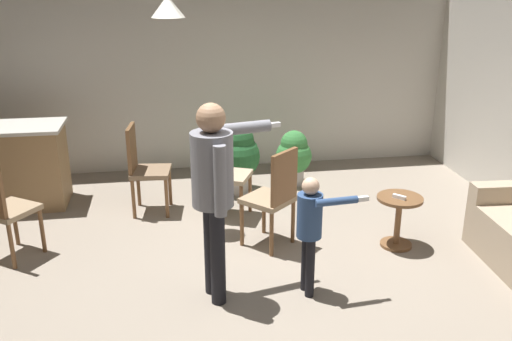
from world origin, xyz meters
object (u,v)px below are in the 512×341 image
at_px(dining_chair_by_counter, 223,169).
at_px(person_child, 311,223).
at_px(person_adult, 214,182).
at_px(dining_chair_spare, 144,166).
at_px(side_table_by_couch, 398,215).
at_px(dining_chair_centre_back, 274,195).
at_px(potted_plant_by_wall, 294,155).
at_px(dining_chair_near_wall, 2,206).
at_px(spare_remote_on_table, 399,197).
at_px(potted_plant_corner, 237,154).
at_px(kitchen_counter, 10,166).

bearing_deg(dining_chair_by_counter, person_child, 41.21).
bearing_deg(person_adult, dining_chair_by_counter, 159.55).
bearing_deg(person_adult, dining_chair_spare, -174.11).
bearing_deg(dining_chair_by_counter, person_adult, 15.64).
bearing_deg(dining_chair_spare, side_table_by_couch, 69.56).
distance_m(dining_chair_centre_back, potted_plant_by_wall, 1.77).
distance_m(dining_chair_near_wall, spare_remote_on_table, 3.69).
bearing_deg(dining_chair_by_counter, dining_chair_centre_back, 50.34).
relative_size(dining_chair_centre_back, potted_plant_corner, 1.15).
distance_m(potted_plant_by_wall, spare_remote_on_table, 1.99).
relative_size(person_adult, dining_chair_spare, 1.65).
relative_size(potted_plant_corner, spare_remote_on_table, 6.66).
bearing_deg(potted_plant_corner, dining_chair_near_wall, -149.38).
xyz_separation_m(side_table_by_couch, dining_chair_centre_back, (-1.20, 0.19, 0.22)).
height_order(person_child, dining_chair_near_wall, person_child).
distance_m(kitchen_counter, potted_plant_corner, 2.60).
relative_size(dining_chair_near_wall, potted_plant_corner, 1.15).
xyz_separation_m(person_child, dining_chair_spare, (-1.39, 1.94, -0.10)).
xyz_separation_m(person_adult, potted_plant_corner, (0.46, 2.32, -0.54)).
bearing_deg(person_adult, dining_chair_centre_back, 129.78).
relative_size(dining_chair_by_counter, potted_plant_corner, 1.15).
height_order(dining_chair_near_wall, spare_remote_on_table, dining_chair_near_wall).
height_order(potted_plant_corner, potted_plant_by_wall, potted_plant_corner).
height_order(dining_chair_near_wall, potted_plant_by_wall, dining_chair_near_wall).
bearing_deg(dining_chair_by_counter, potted_plant_by_wall, 154.55).
height_order(dining_chair_by_counter, potted_plant_by_wall, dining_chair_by_counter).
relative_size(kitchen_counter, dining_chair_near_wall, 1.26).
distance_m(person_adult, dining_chair_by_counter, 1.71).
bearing_deg(kitchen_counter, dining_chair_by_counter, -15.83).
relative_size(kitchen_counter, dining_chair_spare, 1.26).
xyz_separation_m(person_child, potted_plant_by_wall, (0.44, 2.54, -0.26)).
distance_m(person_adult, spare_remote_on_table, 1.96).
bearing_deg(spare_remote_on_table, person_child, -147.90).
xyz_separation_m(side_table_by_couch, potted_plant_by_wall, (-0.62, 1.85, 0.06)).
relative_size(potted_plant_by_wall, spare_remote_on_table, 5.36).
bearing_deg(person_child, dining_chair_centre_back, -176.85).
bearing_deg(spare_remote_on_table, potted_plant_corner, 127.74).
relative_size(dining_chair_by_counter, potted_plant_by_wall, 1.44).
distance_m(person_adult, dining_chair_spare, 2.03).
bearing_deg(person_child, spare_remote_on_table, 116.84).
bearing_deg(dining_chair_centre_back, person_child, -124.81).
distance_m(kitchen_counter, potted_plant_by_wall, 3.35).
xyz_separation_m(dining_chair_spare, potted_plant_by_wall, (1.83, 0.61, -0.16)).
relative_size(side_table_by_couch, person_adult, 0.32).
relative_size(person_child, dining_chair_spare, 1.03).
bearing_deg(potted_plant_by_wall, dining_chair_centre_back, -109.03).
height_order(dining_chair_near_wall, dining_chair_spare, same).
bearing_deg(dining_chair_near_wall, potted_plant_by_wall, 61.79).
height_order(kitchen_counter, dining_chair_near_wall, dining_chair_near_wall).
bearing_deg(potted_plant_corner, side_table_by_couch, -51.09).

